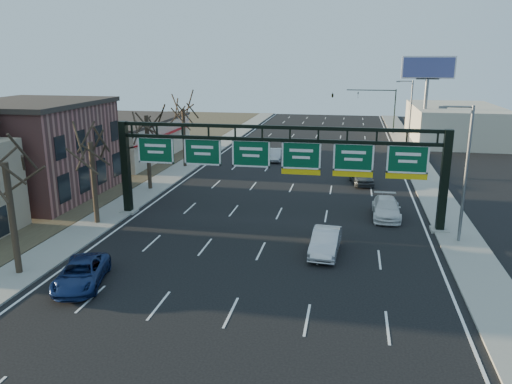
% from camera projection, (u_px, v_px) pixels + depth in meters
% --- Properties ---
extents(ground, '(160.00, 160.00, 0.00)m').
position_uv_depth(ground, '(255.00, 263.00, 29.69)').
color(ground, black).
rests_on(ground, ground).
extents(sidewalk_left, '(3.00, 120.00, 0.12)m').
position_uv_depth(sidewalk_left, '(169.00, 176.00, 50.96)').
color(sidewalk_left, gray).
rests_on(sidewalk_left, ground).
extents(sidewalk_right, '(3.00, 120.00, 0.12)m').
position_uv_depth(sidewalk_right, '(431.00, 189.00, 46.29)').
color(sidewalk_right, gray).
rests_on(sidewalk_right, ground).
extents(dirt_strip_left, '(21.00, 120.00, 0.06)m').
position_uv_depth(dirt_strip_left, '(61.00, 172.00, 53.20)').
color(dirt_strip_left, '#473D2B').
rests_on(dirt_strip_left, ground).
extents(lane_markings, '(21.60, 120.00, 0.01)m').
position_uv_depth(lane_markings, '(294.00, 183.00, 48.64)').
color(lane_markings, white).
rests_on(lane_markings, ground).
extents(sign_gantry, '(24.60, 1.20, 7.20)m').
position_uv_depth(sign_gantry, '(278.00, 161.00, 36.03)').
color(sign_gantry, black).
rests_on(sign_gantry, ground).
extents(brick_block, '(10.40, 12.40, 8.30)m').
position_uv_depth(brick_block, '(35.00, 150.00, 42.94)').
color(brick_block, '#965652').
rests_on(brick_block, ground).
extents(cream_strip, '(10.90, 18.40, 4.70)m').
position_uv_depth(cream_strip, '(127.00, 138.00, 60.47)').
color(cream_strip, beige).
rests_on(cream_strip, ground).
extents(building_right_distant, '(12.00, 20.00, 5.00)m').
position_uv_depth(building_right_distant, '(454.00, 123.00, 72.77)').
color(building_right_distant, beige).
rests_on(building_right_distant, ground).
extents(tree_near, '(3.60, 3.60, 8.86)m').
position_uv_depth(tree_near, '(2.00, 143.00, 26.27)').
color(tree_near, '#33281C').
rests_on(tree_near, sidewalk_left).
extents(tree_gantry, '(3.60, 3.60, 8.48)m').
position_uv_depth(tree_gantry, '(89.00, 127.00, 34.90)').
color(tree_gantry, '#33281C').
rests_on(tree_gantry, sidewalk_left).
extents(tree_mid, '(3.60, 3.60, 9.24)m').
position_uv_depth(tree_mid, '(145.00, 104.00, 44.18)').
color(tree_mid, '#33281C').
rests_on(tree_mid, sidewalk_left).
extents(tree_far, '(3.60, 3.60, 8.86)m').
position_uv_depth(tree_far, '(183.00, 99.00, 53.75)').
color(tree_far, '#33281C').
rests_on(tree_far, sidewalk_left).
extents(streetlight_near, '(2.15, 0.22, 9.00)m').
position_uv_depth(streetlight_near, '(464.00, 167.00, 31.77)').
color(streetlight_near, slate).
rests_on(streetlight_near, sidewalk_right).
extents(streetlight_far, '(2.15, 0.22, 9.00)m').
position_uv_depth(streetlight_far, '(409.00, 112.00, 63.99)').
color(streetlight_far, slate).
rests_on(streetlight_far, sidewalk_right).
extents(billboard_right, '(7.00, 0.50, 12.00)m').
position_uv_depth(billboard_right, '(428.00, 78.00, 67.20)').
color(billboard_right, slate).
rests_on(billboard_right, ground).
extents(traffic_signal_mast, '(10.16, 0.54, 7.00)m').
position_uv_depth(traffic_signal_mast, '(356.00, 98.00, 79.33)').
color(traffic_signal_mast, black).
rests_on(traffic_signal_mast, ground).
extents(car_blue_suv, '(3.38, 5.28, 1.36)m').
position_uv_depth(car_blue_suv, '(81.00, 273.00, 26.71)').
color(car_blue_suv, navy).
rests_on(car_blue_suv, ground).
extents(car_silver_sedan, '(1.90, 4.73, 1.53)m').
position_uv_depth(car_silver_sedan, '(326.00, 242.00, 31.02)').
color(car_silver_sedan, '#BDBCC1').
rests_on(car_silver_sedan, ground).
extents(car_white_wagon, '(2.04, 5.00, 1.45)m').
position_uv_depth(car_white_wagon, '(386.00, 208.00, 38.06)').
color(car_white_wagon, white).
rests_on(car_white_wagon, ground).
extents(car_grey_far, '(2.66, 4.83, 1.55)m').
position_uv_depth(car_grey_far, '(361.00, 176.00, 48.14)').
color(car_grey_far, '#424547').
rests_on(car_grey_far, ground).
extents(car_silver_distant, '(1.90, 4.32, 1.38)m').
position_uv_depth(car_silver_distant, '(275.00, 155.00, 58.89)').
color(car_silver_distant, '#A2A3A6').
rests_on(car_silver_distant, ground).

